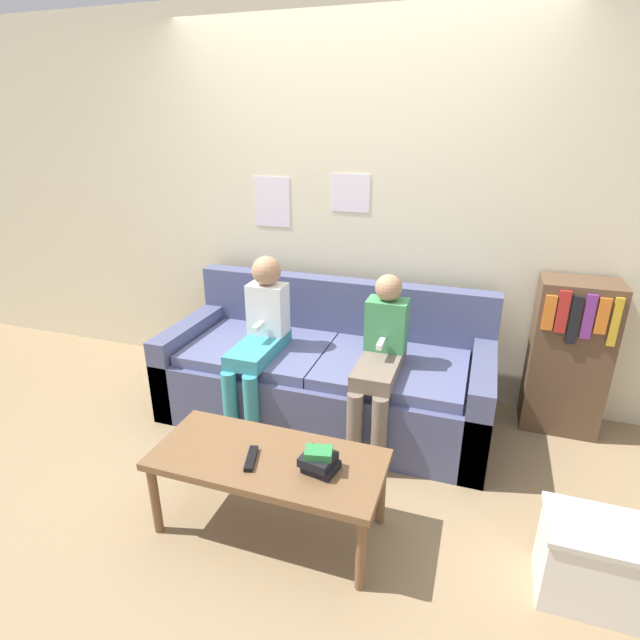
{
  "coord_description": "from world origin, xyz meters",
  "views": [
    {
      "loc": [
        0.9,
        -2.24,
        1.85
      ],
      "look_at": [
        0.0,
        0.42,
        0.73
      ],
      "focal_mm": 28.0,
      "sensor_mm": 36.0,
      "label": 1
    }
  ],
  "objects_px": {
    "coffee_table": "(268,465)",
    "person_right": "(380,357)",
    "couch": "(327,375)",
    "tv_remote": "(251,459)",
    "bookshelf": "(568,356)",
    "storage_box": "(593,562)",
    "person_left": "(260,334)"
  },
  "relations": [
    {
      "from": "coffee_table",
      "to": "person_right",
      "type": "xyz_separation_m",
      "value": [
        0.34,
        0.85,
        0.22
      ]
    },
    {
      "from": "couch",
      "to": "tv_remote",
      "type": "distance_m",
      "value": 1.13
    },
    {
      "from": "couch",
      "to": "person_left",
      "type": "relative_size",
      "value": 1.93
    },
    {
      "from": "person_left",
      "to": "tv_remote",
      "type": "distance_m",
      "value": 1.01
    },
    {
      "from": "person_right",
      "to": "storage_box",
      "type": "distance_m",
      "value": 1.39
    },
    {
      "from": "person_right",
      "to": "person_left",
      "type": "bearing_deg",
      "value": 179.1
    },
    {
      "from": "tv_remote",
      "to": "couch",
      "type": "bearing_deg",
      "value": 74.04
    },
    {
      "from": "bookshelf",
      "to": "person_right",
      "type": "bearing_deg",
      "value": -152.66
    },
    {
      "from": "person_right",
      "to": "bookshelf",
      "type": "relative_size",
      "value": 1.05
    },
    {
      "from": "storage_box",
      "to": "couch",
      "type": "bearing_deg",
      "value": 145.59
    },
    {
      "from": "person_right",
      "to": "bookshelf",
      "type": "bearing_deg",
      "value": 27.34
    },
    {
      "from": "tv_remote",
      "to": "storage_box",
      "type": "distance_m",
      "value": 1.49
    },
    {
      "from": "person_right",
      "to": "tv_remote",
      "type": "xyz_separation_m",
      "value": [
        -0.4,
        -0.9,
        -0.16
      ]
    },
    {
      "from": "bookshelf",
      "to": "storage_box",
      "type": "distance_m",
      "value": 1.38
    },
    {
      "from": "couch",
      "to": "person_left",
      "type": "xyz_separation_m",
      "value": [
        -0.38,
        -0.21,
        0.33
      ]
    },
    {
      "from": "coffee_table",
      "to": "storage_box",
      "type": "distance_m",
      "value": 1.42
    },
    {
      "from": "person_right",
      "to": "tv_remote",
      "type": "bearing_deg",
      "value": -113.66
    },
    {
      "from": "couch",
      "to": "person_right",
      "type": "height_order",
      "value": "person_right"
    },
    {
      "from": "person_left",
      "to": "storage_box",
      "type": "height_order",
      "value": "person_left"
    },
    {
      "from": "couch",
      "to": "coffee_table",
      "type": "bearing_deg",
      "value": -86.89
    },
    {
      "from": "person_right",
      "to": "storage_box",
      "type": "xyz_separation_m",
      "value": [
        1.07,
        -0.79,
        -0.4
      ]
    },
    {
      "from": "tv_remote",
      "to": "bookshelf",
      "type": "bearing_deg",
      "value": 28.8
    },
    {
      "from": "person_left",
      "to": "storage_box",
      "type": "xyz_separation_m",
      "value": [
        1.85,
        -0.8,
        -0.43
      ]
    },
    {
      "from": "couch",
      "to": "person_left",
      "type": "bearing_deg",
      "value": -151.08
    },
    {
      "from": "coffee_table",
      "to": "tv_remote",
      "type": "height_order",
      "value": "tv_remote"
    },
    {
      "from": "bookshelf",
      "to": "person_left",
      "type": "bearing_deg",
      "value": -163.62
    },
    {
      "from": "couch",
      "to": "tv_remote",
      "type": "bearing_deg",
      "value": -89.97
    },
    {
      "from": "person_right",
      "to": "tv_remote",
      "type": "height_order",
      "value": "person_right"
    },
    {
      "from": "coffee_table",
      "to": "bookshelf",
      "type": "xyz_separation_m",
      "value": [
        1.41,
        1.41,
        0.13
      ]
    },
    {
      "from": "person_left",
      "to": "person_right",
      "type": "relative_size",
      "value": 1.04
    },
    {
      "from": "couch",
      "to": "storage_box",
      "type": "height_order",
      "value": "couch"
    },
    {
      "from": "coffee_table",
      "to": "person_right",
      "type": "height_order",
      "value": "person_right"
    }
  ]
}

